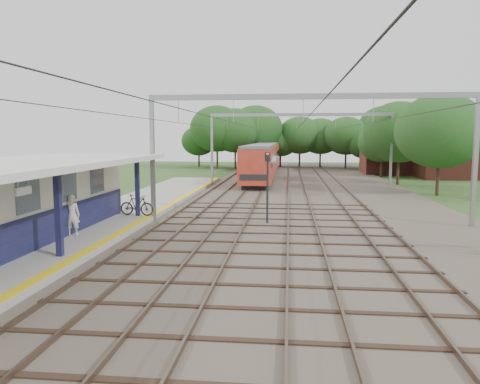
{
  "coord_description": "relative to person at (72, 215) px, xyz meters",
  "views": [
    {
      "loc": [
        2.49,
        -10.13,
        4.72
      ],
      "look_at": [
        -0.29,
        16.33,
        1.6
      ],
      "focal_mm": 35.0,
      "sensor_mm": 36.0,
      "label": 1
    }
  ],
  "objects": [
    {
      "name": "ground",
      "position": [
        7.13,
        -9.57,
        -1.27
      ],
      "size": [
        160.0,
        160.0,
        0.0
      ],
      "primitive_type": "plane",
      "color": "#2D4C1E",
      "rests_on": "ground"
    },
    {
      "name": "ballast_bed",
      "position": [
        11.13,
        20.43,
        -1.22
      ],
      "size": [
        18.0,
        90.0,
        0.1
      ],
      "primitive_type": "cube",
      "color": "#473D33",
      "rests_on": "ground"
    },
    {
      "name": "platform",
      "position": [
        -0.37,
        4.43,
        -1.1
      ],
      "size": [
        5.0,
        52.0,
        0.35
      ],
      "primitive_type": "cube",
      "color": "gray",
      "rests_on": "ground"
    },
    {
      "name": "yellow_stripe",
      "position": [
        1.88,
        4.43,
        -0.92
      ],
      "size": [
        0.45,
        52.0,
        0.01
      ],
      "primitive_type": "cube",
      "color": "yellow",
      "rests_on": "platform"
    },
    {
      "name": "canopy",
      "position": [
        -0.64,
        -3.57,
        2.37
      ],
      "size": [
        6.4,
        20.0,
        3.44
      ],
      "color": "#13143B",
      "rests_on": "platform"
    },
    {
      "name": "rail_tracks",
      "position": [
        8.63,
        20.43,
        -1.1
      ],
      "size": [
        11.8,
        88.0,
        0.15
      ],
      "color": "brown",
      "rests_on": "ballast_bed"
    },
    {
      "name": "catenary_system",
      "position": [
        10.51,
        15.71,
        4.24
      ],
      "size": [
        17.22,
        88.0,
        7.0
      ],
      "color": "gray",
      "rests_on": "ground"
    },
    {
      "name": "tree_band",
      "position": [
        10.97,
        47.55,
        3.65
      ],
      "size": [
        31.72,
        30.88,
        8.82
      ],
      "color": "#382619",
      "rests_on": "ground"
    },
    {
      "name": "house_near",
      "position": [
        28.13,
        36.43,
        1.72
      ],
      "size": [
        7.0,
        6.12,
        7.89
      ],
      "color": "brown",
      "rests_on": "ground"
    },
    {
      "name": "house_far",
      "position": [
        23.13,
        42.43,
        1.96
      ],
      "size": [
        8.0,
        6.12,
        8.66
      ],
      "color": "brown",
      "rests_on": "ground"
    },
    {
      "name": "person",
      "position": [
        0.0,
        0.0,
        0.0
      ],
      "size": [
        0.75,
        0.57,
        1.84
      ],
      "primitive_type": "imported",
      "rotation": [
        0.0,
        0.0,
        3.35
      ],
      "color": "silver",
      "rests_on": "platform"
    },
    {
      "name": "bicycle",
      "position": [
        1.17,
        5.43,
        -0.33
      ],
      "size": [
        2.02,
        0.78,
        1.19
      ],
      "primitive_type": "imported",
      "rotation": [
        0.0,
        0.0,
        1.46
      ],
      "color": "black",
      "rests_on": "platform"
    },
    {
      "name": "train",
      "position": [
        6.63,
        38.47,
        0.88
      ],
      "size": [
        2.94,
        36.55,
        3.86
      ],
      "color": "black",
      "rests_on": "ballast_bed"
    },
    {
      "name": "signal_post",
      "position": [
        8.48,
        5.33,
        1.11
      ],
      "size": [
        0.31,
        0.29,
        3.93
      ],
      "rotation": [
        0.0,
        0.0,
        -0.39
      ],
      "color": "black",
      "rests_on": "ground"
    }
  ]
}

